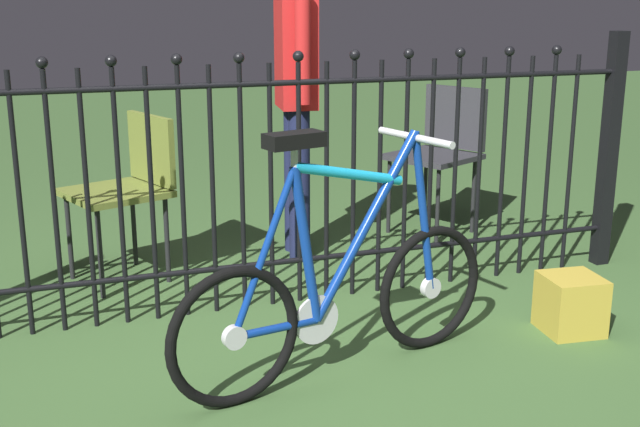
% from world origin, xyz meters
% --- Properties ---
extents(ground_plane, '(20.00, 20.00, 0.00)m').
position_xyz_m(ground_plane, '(0.00, 0.00, 0.00)').
color(ground_plane, '#3D5F30').
extents(iron_fence, '(3.50, 0.07, 1.18)m').
position_xyz_m(iron_fence, '(-0.06, 0.74, 0.59)').
color(iron_fence, black).
rests_on(iron_fence, ground).
extents(bicycle, '(1.32, 0.46, 0.91)m').
position_xyz_m(bicycle, '(-0.01, -0.01, 0.32)').
color(bicycle, black).
rests_on(bicycle, ground).
extents(chair_olive, '(0.55, 0.55, 0.79)m').
position_xyz_m(chair_olive, '(-0.59, 1.32, 0.49)').
color(chair_olive, black).
rests_on(chair_olive, ground).
extents(chair_charcoal, '(0.58, 0.58, 0.84)m').
position_xyz_m(chair_charcoal, '(1.22, 1.58, 0.51)').
color(chair_charcoal, black).
rests_on(chair_charcoal, ground).
extents(person_visitor, '(0.22, 0.47, 1.58)m').
position_xyz_m(person_visitor, '(0.28, 1.41, 0.94)').
color(person_visitor, '#191E3F').
rests_on(person_visitor, ground).
extents(display_crate, '(0.25, 0.25, 0.24)m').
position_xyz_m(display_crate, '(1.03, 0.04, 0.12)').
color(display_crate, '#B29933').
rests_on(display_crate, ground).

